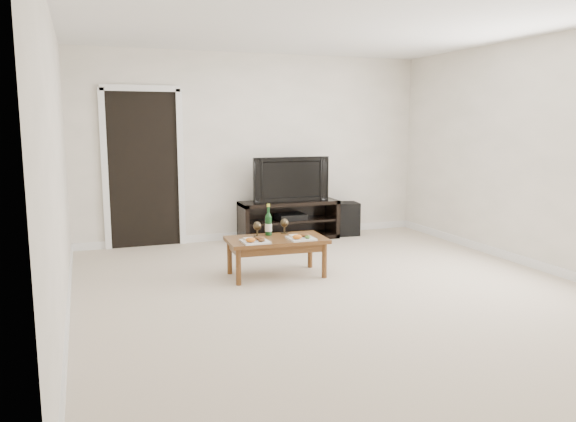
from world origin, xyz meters
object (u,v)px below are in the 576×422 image
(coffee_table, at_px, (276,257))
(media_console, at_px, (289,220))
(subwoofer, at_px, (347,219))
(television, at_px, (289,179))

(coffee_table, bearing_deg, media_console, 65.74)
(media_console, relative_size, subwoofer, 2.90)
(media_console, relative_size, television, 1.29)
(media_console, height_order, coffee_table, media_console)
(subwoofer, xyz_separation_m, coffee_table, (-1.71, -1.76, -0.03))
(television, bearing_deg, media_console, 0.00)
(coffee_table, bearing_deg, television, 65.74)
(television, distance_m, subwoofer, 1.10)
(media_console, distance_m, coffee_table, 1.94)
(media_console, distance_m, television, 0.59)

